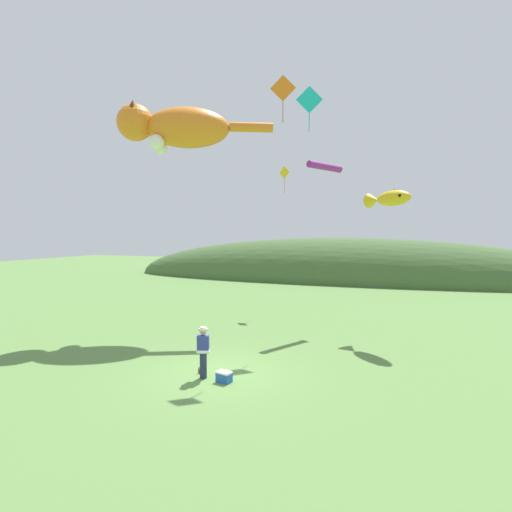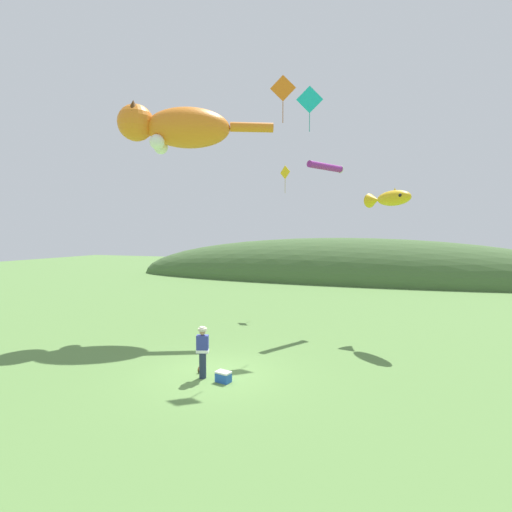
{
  "view_description": "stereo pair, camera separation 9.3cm",
  "coord_description": "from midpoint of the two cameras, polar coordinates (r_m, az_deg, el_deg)",
  "views": [
    {
      "loc": [
        6.04,
        -12.41,
        4.95
      ],
      "look_at": [
        0.0,
        4.0,
        3.95
      ],
      "focal_mm": 28.0,
      "sensor_mm": 36.0,
      "label": 1
    },
    {
      "loc": [
        6.13,
        -12.37,
        4.95
      ],
      "look_at": [
        0.0,
        4.0,
        3.95
      ],
      "focal_mm": 28.0,
      "sensor_mm": 36.0,
      "label": 2
    }
  ],
  "objects": [
    {
      "name": "kite_giant_cat",
      "position": [
        22.65,
        -11.08,
        17.52
      ],
      "size": [
        7.66,
        4.27,
        2.5
      ],
      "color": "orange"
    },
    {
      "name": "kite_spool",
      "position": [
        14.83,
        -7.69,
        -15.8
      ],
      "size": [
        0.15,
        0.23,
        0.23
      ],
      "color": "olive",
      "rests_on": "ground"
    },
    {
      "name": "ground_plane",
      "position": [
        14.67,
        -5.53,
        -16.48
      ],
      "size": [
        120.0,
        120.0,
        0.0
      ],
      "primitive_type": "plane",
      "color": "#5B8442"
    },
    {
      "name": "distant_hill_ridge",
      "position": [
        43.41,
        12.35,
        -3.35
      ],
      "size": [
        49.21,
        10.96,
        8.94
      ],
      "color": "#426033",
      "rests_on": "ground"
    },
    {
      "name": "kite_tube_streamer",
      "position": [
        22.26,
        10.09,
        12.44
      ],
      "size": [
        1.59,
        2.58,
        0.44
      ],
      "color": "#8C268C"
    },
    {
      "name": "kite_diamond_teal",
      "position": [
        21.26,
        7.81,
        21.23
      ],
      "size": [
        1.27,
        0.43,
        2.23
      ],
      "color": "#19BFBF"
    },
    {
      "name": "kite_diamond_gold",
      "position": [
        26.54,
        4.29,
        11.78
      ],
      "size": [
        0.79,
        0.45,
        1.79
      ],
      "color": "yellow"
    },
    {
      "name": "kite_fish_windsock",
      "position": [
        20.36,
        18.6,
        7.8
      ],
      "size": [
        2.47,
        2.46,
        0.84
      ],
      "color": "gold"
    },
    {
      "name": "picnic_cooler",
      "position": [
        13.9,
        -4.48,
        -16.81
      ],
      "size": [
        0.55,
        0.42,
        0.36
      ],
      "color": "blue",
      "rests_on": "ground"
    },
    {
      "name": "festival_attendant",
      "position": [
        14.09,
        -7.45,
        -13.25
      ],
      "size": [
        0.48,
        0.38,
        1.77
      ],
      "color": "#232D47",
      "rests_on": "ground"
    },
    {
      "name": "kite_diamond_orange",
      "position": [
        18.43,
        4.03,
        22.74
      ],
      "size": [
        1.08,
        0.28,
        2.01
      ],
      "color": "orange"
    }
  ]
}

